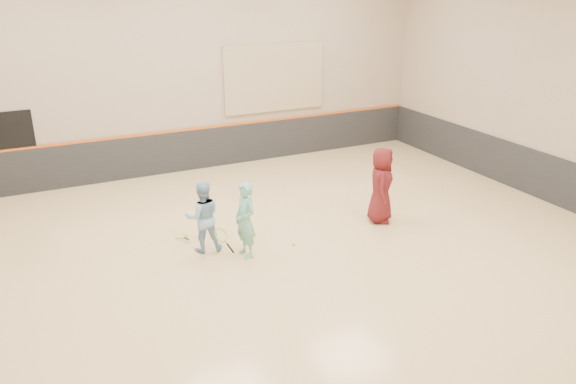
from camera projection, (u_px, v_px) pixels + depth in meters
name	position (u px, v px, depth m)	size (l,w,h in m)	color
room	(272.00, 219.00, 11.20)	(15.04, 12.04, 6.22)	tan
wainscot_back	(187.00, 151.00, 16.29)	(14.90, 0.04, 1.20)	#232326
wainscot_right	(538.00, 175.00, 14.31)	(0.04, 11.90, 1.20)	#232326
accent_stripe	(186.00, 130.00, 16.05)	(14.90, 0.03, 0.06)	#D85914
acoustic_panel	(275.00, 78.00, 16.72)	(3.20, 0.08, 2.00)	tan
doorway	(14.00, 154.00, 14.28)	(1.10, 0.05, 2.20)	black
girl	(245.00, 220.00, 11.20)	(0.57, 0.38, 1.57)	#6DBEAE
instructor	(203.00, 217.00, 11.43)	(0.73, 0.57, 1.51)	#8DB9DA
young_man	(381.00, 185.00, 12.78)	(0.86, 0.56, 1.76)	#5B1519
held_racket	(221.00, 235.00, 11.27)	(0.50, 0.50, 0.57)	#9CC62B
spare_racket	(181.00, 234.00, 12.26)	(0.60, 0.60, 0.14)	#9ECC2C
ball_under_racket	(294.00, 244.00, 11.87)	(0.07, 0.07, 0.07)	#D4E735
ball_in_hand	(389.00, 176.00, 12.62)	(0.07, 0.07, 0.07)	#CAE134
ball_beside_spare	(247.00, 223.00, 12.87)	(0.07, 0.07, 0.07)	#AECE2F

